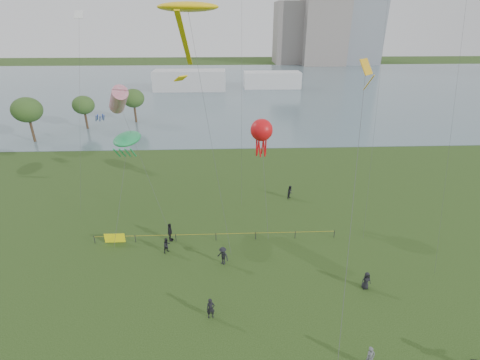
{
  "coord_description": "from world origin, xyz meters",
  "views": [
    {
      "loc": [
        -1.11,
        -16.3,
        20.2
      ],
      "look_at": [
        0.0,
        10.0,
        8.0
      ],
      "focal_mm": 26.0,
      "sensor_mm": 36.0,
      "label": 1
    }
  ],
  "objects_px": {
    "kite_flyer": "(370,357)",
    "kite_octopus": "(262,131)",
    "fence": "(154,237)",
    "kite_stingray": "(188,8)"
  },
  "relations": [
    {
      "from": "kite_flyer",
      "to": "kite_octopus",
      "type": "relative_size",
      "value": 0.15
    },
    {
      "from": "fence",
      "to": "kite_octopus",
      "type": "distance_m",
      "value": 15.65
    },
    {
      "from": "fence",
      "to": "kite_stingray",
      "type": "bearing_deg",
      "value": 31.03
    },
    {
      "from": "kite_flyer",
      "to": "kite_stingray",
      "type": "bearing_deg",
      "value": 109.98
    },
    {
      "from": "fence",
      "to": "kite_octopus",
      "type": "height_order",
      "value": "kite_octopus"
    },
    {
      "from": "fence",
      "to": "kite_flyer",
      "type": "relative_size",
      "value": 14.75
    },
    {
      "from": "fence",
      "to": "kite_flyer",
      "type": "height_order",
      "value": "kite_flyer"
    },
    {
      "from": "fence",
      "to": "kite_octopus",
      "type": "bearing_deg",
      "value": 30.51
    },
    {
      "from": "fence",
      "to": "kite_stingray",
      "type": "height_order",
      "value": "kite_stingray"
    },
    {
      "from": "kite_octopus",
      "to": "kite_flyer",
      "type": "bearing_deg",
      "value": -88.7
    }
  ]
}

